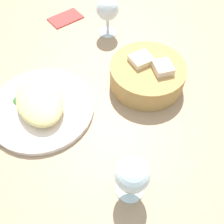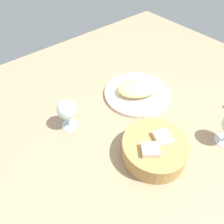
{
  "view_description": "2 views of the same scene",
  "coord_description": "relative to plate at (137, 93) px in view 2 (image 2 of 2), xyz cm",
  "views": [
    {
      "loc": [
        32.27,
        -32.89,
        52.06
      ],
      "look_at": [
        11.53,
        -5.45,
        3.92
      ],
      "focal_mm": 40.19,
      "sensor_mm": 36.0,
      "label": 1
    },
    {
      "loc": [
        45.42,
        30.75,
        58.99
      ],
      "look_at": [
        12.85,
        -8.06,
        5.9
      ],
      "focal_mm": 34.8,
      "sensor_mm": 36.0,
      "label": 2
    }
  ],
  "objects": [
    {
      "name": "bread_basket",
      "position": [
        16.33,
        23.69,
        2.72
      ],
      "size": [
        19.95,
        19.95,
        8.29
      ],
      "color": "tan",
      "rests_on": "ground_plane"
    },
    {
      "name": "omelette",
      "position": [
        0.0,
        0.0,
        2.83
      ],
      "size": [
        19.7,
        17.34,
        4.27
      ],
      "primitive_type": "ellipsoid",
      "rotation": [
        0.0,
        0.0,
        -0.47
      ],
      "color": "#E9D583",
      "rests_on": "plate"
    },
    {
      "name": "plate",
      "position": [
        0.0,
        0.0,
        0.0
      ],
      "size": [
        26.57,
        26.57,
        1.4
      ],
      "primitive_type": "cylinder",
      "color": "white",
      "rests_on": "ground_plane"
    },
    {
      "name": "ground_plane",
      "position": [
        4.95,
        13.28,
        -1.7
      ],
      "size": [
        140.0,
        140.0,
        2.0
      ],
      "primitive_type": "cube",
      "color": "tan"
    },
    {
      "name": "wine_glass_near",
      "position": [
        29.78,
        -3.6,
        6.9
      ],
      "size": [
        6.75,
        6.75,
        11.53
      ],
      "color": "silver",
      "rests_on": "ground_plane"
    },
    {
      "name": "lettuce_garnish",
      "position": [
        -5.75,
        -2.0,
        1.53
      ],
      "size": [
        3.76,
        3.76,
        1.66
      ],
      "primitive_type": "cone",
      "color": "#3C8235",
      "rests_on": "plate"
    }
  ]
}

